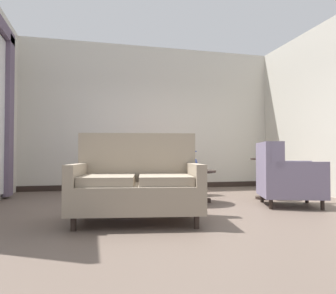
{
  "coord_description": "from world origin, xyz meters",
  "views": [
    {
      "loc": [
        -1.36,
        -4.37,
        0.77
      ],
      "look_at": [
        -0.18,
        0.5,
        0.9
      ],
      "focal_mm": 33.69,
      "sensor_mm": 36.0,
      "label": 1
    }
  ],
  "objects_px": {
    "porcelain_vase": "(192,162)",
    "armchair_beside_settee": "(122,173)",
    "settee": "(137,185)",
    "armchair_near_window": "(168,171)",
    "coffee_table": "(189,176)",
    "side_table": "(264,175)",
    "armchair_back_corner": "(285,178)"
  },
  "relations": [
    {
      "from": "coffee_table",
      "to": "settee",
      "type": "bearing_deg",
      "value": -130.52
    },
    {
      "from": "porcelain_vase",
      "to": "armchair_beside_settee",
      "type": "relative_size",
      "value": 0.26
    },
    {
      "from": "coffee_table",
      "to": "armchair_beside_settee",
      "type": "xyz_separation_m",
      "value": [
        -0.99,
        0.92,
        0.01
      ]
    },
    {
      "from": "settee",
      "to": "armchair_back_corner",
      "type": "relative_size",
      "value": 1.46
    },
    {
      "from": "armchair_beside_settee",
      "to": "side_table",
      "type": "distance_m",
      "value": 2.53
    },
    {
      "from": "settee",
      "to": "armchair_beside_settee",
      "type": "bearing_deg",
      "value": 98.88
    },
    {
      "from": "settee",
      "to": "side_table",
      "type": "bearing_deg",
      "value": 37.65
    },
    {
      "from": "armchair_near_window",
      "to": "side_table",
      "type": "distance_m",
      "value": 1.82
    },
    {
      "from": "coffee_table",
      "to": "settee",
      "type": "xyz_separation_m",
      "value": [
        -1.0,
        -1.17,
        -0.01
      ]
    },
    {
      "from": "coffee_table",
      "to": "porcelain_vase",
      "type": "height_order",
      "value": "porcelain_vase"
    },
    {
      "from": "coffee_table",
      "to": "armchair_back_corner",
      "type": "relative_size",
      "value": 0.81
    },
    {
      "from": "settee",
      "to": "armchair_beside_settee",
      "type": "distance_m",
      "value": 2.09
    },
    {
      "from": "coffee_table",
      "to": "side_table",
      "type": "xyz_separation_m",
      "value": [
        1.42,
        0.14,
        -0.01
      ]
    },
    {
      "from": "armchair_beside_settee",
      "to": "armchair_near_window",
      "type": "distance_m",
      "value": 0.98
    },
    {
      "from": "porcelain_vase",
      "to": "armchair_near_window",
      "type": "xyz_separation_m",
      "value": [
        -0.11,
        1.19,
        -0.21
      ]
    },
    {
      "from": "coffee_table",
      "to": "side_table",
      "type": "distance_m",
      "value": 1.43
    },
    {
      "from": "armchair_near_window",
      "to": "armchair_back_corner",
      "type": "height_order",
      "value": "armchair_near_window"
    },
    {
      "from": "porcelain_vase",
      "to": "armchair_beside_settee",
      "type": "height_order",
      "value": "armchair_beside_settee"
    },
    {
      "from": "armchair_near_window",
      "to": "armchair_back_corner",
      "type": "bearing_deg",
      "value": 117.7
    },
    {
      "from": "armchair_near_window",
      "to": "side_table",
      "type": "height_order",
      "value": "armchair_near_window"
    },
    {
      "from": "armchair_near_window",
      "to": "side_table",
      "type": "xyz_separation_m",
      "value": [
        1.47,
        -1.07,
        -0.03
      ]
    },
    {
      "from": "settee",
      "to": "porcelain_vase",
      "type": "bearing_deg",
      "value": 57.7
    },
    {
      "from": "armchair_beside_settee",
      "to": "side_table",
      "type": "height_order",
      "value": "armchair_beside_settee"
    },
    {
      "from": "porcelain_vase",
      "to": "armchair_near_window",
      "type": "distance_m",
      "value": 1.21
    },
    {
      "from": "porcelain_vase",
      "to": "armchair_back_corner",
      "type": "bearing_deg",
      "value": -25.78
    },
    {
      "from": "armchair_back_corner",
      "to": "side_table",
      "type": "xyz_separation_m",
      "value": [
        0.08,
        0.74,
        0.01
      ]
    },
    {
      "from": "coffee_table",
      "to": "armchair_near_window",
      "type": "distance_m",
      "value": 1.21
    },
    {
      "from": "porcelain_vase",
      "to": "settee",
      "type": "bearing_deg",
      "value": -131.53
    },
    {
      "from": "armchair_beside_settee",
      "to": "coffee_table",
      "type": "bearing_deg",
      "value": 80.68
    },
    {
      "from": "porcelain_vase",
      "to": "side_table",
      "type": "relative_size",
      "value": 0.43
    },
    {
      "from": "armchair_near_window",
      "to": "porcelain_vase",
      "type": "bearing_deg",
      "value": 85.26
    },
    {
      "from": "armchair_back_corner",
      "to": "side_table",
      "type": "relative_size",
      "value": 1.52
    }
  ]
}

